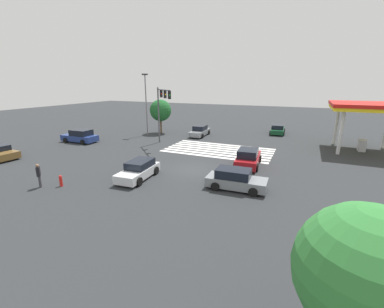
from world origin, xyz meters
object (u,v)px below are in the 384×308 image
at_px(traffic_signal_mast, 162,104).
at_px(car_1, 139,170).
at_px(fire_hydrant, 61,181).
at_px(tree_corner_c, 161,110).
at_px(car_3, 200,131).
at_px(car_2, 80,136).
at_px(car_5, 236,179).
at_px(pedestrian, 39,174).
at_px(tree_corner_a, 366,274).
at_px(street_light_pole_a, 146,99).
at_px(car_6, 248,158).
at_px(car_0, 278,129).

bearing_deg(traffic_signal_mast, car_1, -24.76).
xyz_separation_m(car_1, fire_hydrant, (4.31, 3.78, -0.26)).
relative_size(traffic_signal_mast, tree_corner_c, 1.37).
relative_size(car_3, tree_corner_c, 0.94).
xyz_separation_m(car_2, car_5, (-22.37, 6.82, -0.06)).
xyz_separation_m(car_2, pedestrian, (-9.13, 12.41, 0.25)).
bearing_deg(tree_corner_a, street_light_pole_a, -48.43).
relative_size(car_3, street_light_pole_a, 0.55).
bearing_deg(car_1, car_5, 93.65).
distance_m(car_6, fire_hydrant, 15.78).
distance_m(tree_corner_c, fire_hydrant, 21.98).
relative_size(tree_corner_a, fire_hydrant, 5.80).
bearing_deg(car_0, car_1, 158.01).
xyz_separation_m(street_light_pole_a, fire_hydrant, (-5.09, 19.31, -4.73)).
bearing_deg(car_2, pedestrian, 125.50).
height_order(traffic_signal_mast, car_2, traffic_signal_mast).
height_order(traffic_signal_mast, car_6, traffic_signal_mast).
relative_size(pedestrian, fire_hydrant, 2.09).
xyz_separation_m(car_1, car_2, (14.68, -7.86, 0.08)).
height_order(traffic_signal_mast, tree_corner_c, traffic_signal_mast).
distance_m(car_6, street_light_pole_a, 19.43).
bearing_deg(tree_corner_c, car_5, 133.96).
height_order(pedestrian, fire_hydrant, pedestrian).
relative_size(street_light_pole_a, tree_corner_c, 1.72).
xyz_separation_m(car_0, pedestrian, (13.73, 28.80, 0.35)).
bearing_deg(car_1, traffic_signal_mast, -163.82).
relative_size(car_2, tree_corner_a, 0.96).
bearing_deg(tree_corner_a, car_5, -62.97).
xyz_separation_m(car_6, pedestrian, (12.93, 11.35, 0.27)).
distance_m(traffic_signal_mast, car_3, 8.74).
height_order(pedestrian, tree_corner_a, tree_corner_a).
distance_m(car_2, car_3, 16.22).
bearing_deg(traffic_signal_mast, car_2, -120.41).
distance_m(car_5, fire_hydrant, 12.95).
relative_size(car_2, car_5, 1.09).
bearing_deg(fire_hydrant, car_6, -137.85).
xyz_separation_m(traffic_signal_mast, car_3, (-1.94, -7.30, -4.39)).
relative_size(car_1, fire_hydrant, 5.19).
height_order(tree_corner_a, fire_hydrant, tree_corner_a).
bearing_deg(fire_hydrant, street_light_pole_a, -75.23).
xyz_separation_m(traffic_signal_mast, fire_hydrant, (0.38, 14.44, -4.65)).
height_order(car_1, tree_corner_a, tree_corner_a).
bearing_deg(tree_corner_c, street_light_pole_a, 62.01).
relative_size(car_2, pedestrian, 2.65).
xyz_separation_m(traffic_signal_mast, car_6, (-11.31, 3.85, -4.33)).
height_order(car_2, tree_corner_a, tree_corner_a).
height_order(car_1, car_3, car_3).
bearing_deg(car_3, car_5, 27.40).
height_order(traffic_signal_mast, fire_hydrant, traffic_signal_mast).
bearing_deg(car_1, pedestrian, -54.76).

